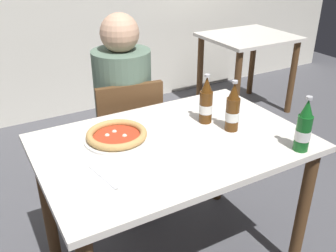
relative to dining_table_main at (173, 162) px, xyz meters
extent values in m
cube|color=silver|center=(0.00, 0.00, 0.10)|extent=(1.20, 0.80, 0.03)
cylinder|color=brown|center=(0.54, -0.34, -0.28)|extent=(0.06, 0.06, 0.72)
cylinder|color=brown|center=(-0.54, 0.34, -0.28)|extent=(0.06, 0.06, 0.72)
cylinder|color=brown|center=(0.54, 0.34, -0.28)|extent=(0.06, 0.06, 0.72)
cube|color=brown|center=(0.04, 0.68, -0.21)|extent=(0.45, 0.45, 0.04)
cube|color=brown|center=(0.01, 0.50, 0.01)|extent=(0.38, 0.09, 0.40)
cylinder|color=brown|center=(0.23, 0.82, -0.43)|extent=(0.04, 0.04, 0.41)
cylinder|color=brown|center=(-0.11, 0.87, -0.43)|extent=(0.04, 0.04, 0.41)
cylinder|color=brown|center=(0.18, 0.49, -0.43)|extent=(0.04, 0.04, 0.41)
cylinder|color=brown|center=(-0.15, 0.54, -0.43)|extent=(0.04, 0.04, 0.41)
cube|color=#2D3342|center=(0.04, 0.66, -0.41)|extent=(0.32, 0.28, 0.45)
cylinder|color=slate|center=(0.04, 0.66, 0.09)|extent=(0.34, 0.34, 0.55)
sphere|color=tan|center=(0.04, 0.66, 0.46)|extent=(0.22, 0.22, 0.22)
cube|color=silver|center=(1.64, 1.41, 0.10)|extent=(0.80, 0.70, 0.03)
cylinder|color=brown|center=(1.30, 1.12, -0.28)|extent=(0.06, 0.06, 0.72)
cylinder|color=brown|center=(1.98, 1.12, -0.28)|extent=(0.06, 0.06, 0.72)
cylinder|color=brown|center=(1.30, 1.70, -0.28)|extent=(0.06, 0.06, 0.72)
cylinder|color=brown|center=(1.98, 1.70, -0.28)|extent=(0.06, 0.06, 0.72)
cylinder|color=white|center=(-0.22, 0.13, 0.12)|extent=(0.30, 0.30, 0.01)
cylinder|color=#BC381E|center=(-0.22, 0.13, 0.13)|extent=(0.21, 0.21, 0.01)
torus|color=tan|center=(-0.22, 0.13, 0.14)|extent=(0.28, 0.28, 0.03)
sphere|color=silver|center=(-0.26, 0.15, 0.13)|extent=(0.02, 0.02, 0.02)
sphere|color=silver|center=(-0.19, 0.11, 0.13)|extent=(0.02, 0.02, 0.02)
sphere|color=silver|center=(-0.21, 0.17, 0.13)|extent=(0.02, 0.02, 0.02)
cylinder|color=#512D0F|center=(0.29, -0.04, 0.19)|extent=(0.06, 0.06, 0.16)
cone|color=#512D0F|center=(0.29, -0.04, 0.31)|extent=(0.05, 0.05, 0.07)
cylinder|color=#B7B7BC|center=(0.29, -0.04, 0.36)|extent=(0.03, 0.03, 0.01)
cylinder|color=white|center=(0.29, -0.04, 0.19)|extent=(0.07, 0.07, 0.04)
cylinder|color=#14591E|center=(0.43, -0.34, 0.19)|extent=(0.06, 0.06, 0.16)
cone|color=#14591E|center=(0.43, -0.34, 0.31)|extent=(0.05, 0.05, 0.07)
cylinder|color=#B7B7BC|center=(0.43, -0.34, 0.36)|extent=(0.03, 0.03, 0.01)
cylinder|color=white|center=(0.43, -0.34, 0.19)|extent=(0.07, 0.07, 0.04)
cylinder|color=#512D0F|center=(0.23, 0.09, 0.19)|extent=(0.06, 0.06, 0.16)
cone|color=#512D0F|center=(0.23, 0.09, 0.31)|extent=(0.05, 0.05, 0.07)
cylinder|color=#B7B7BC|center=(0.23, 0.09, 0.36)|extent=(0.03, 0.03, 0.01)
cylinder|color=white|center=(0.23, 0.09, 0.19)|extent=(0.07, 0.07, 0.04)
cube|color=white|center=(-0.40, -0.13, 0.12)|extent=(0.18, 0.18, 0.00)
cube|color=silver|center=(-0.38, -0.13, 0.12)|extent=(0.05, 0.19, 0.00)
cube|color=silver|center=(-0.42, -0.13, 0.12)|extent=(0.02, 0.17, 0.00)
camera|label=1|loc=(-0.75, -1.28, 0.93)|focal=40.07mm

